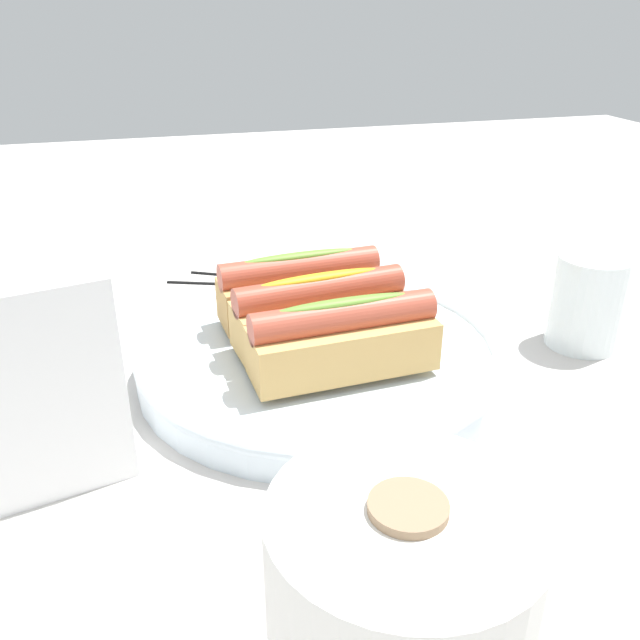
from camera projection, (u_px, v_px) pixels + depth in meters
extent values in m
plane|color=beige|center=(309.00, 383.00, 0.58)|extent=(2.40, 2.40, 0.00)
cylinder|color=silver|center=(320.00, 359.00, 0.60)|extent=(0.32, 0.32, 0.02)
torus|color=silver|center=(320.00, 346.00, 0.59)|extent=(0.32, 0.32, 0.01)
cube|color=tan|center=(300.00, 296.00, 0.63)|extent=(0.15, 0.06, 0.04)
cylinder|color=#B24C38|center=(300.00, 268.00, 0.61)|extent=(0.15, 0.04, 0.03)
ellipsoid|color=olive|center=(300.00, 256.00, 0.61)|extent=(0.11, 0.02, 0.01)
cube|color=tan|center=(320.00, 320.00, 0.58)|extent=(0.15, 0.07, 0.04)
cylinder|color=#A84733|center=(320.00, 291.00, 0.57)|extent=(0.15, 0.04, 0.03)
ellipsoid|color=gold|center=(320.00, 278.00, 0.56)|extent=(0.11, 0.02, 0.01)
cube|color=tan|center=(343.00, 348.00, 0.53)|extent=(0.15, 0.06, 0.04)
cylinder|color=#B24C38|center=(344.00, 317.00, 0.52)|extent=(0.15, 0.03, 0.03)
ellipsoid|color=olive|center=(344.00, 303.00, 0.52)|extent=(0.11, 0.02, 0.01)
cylinder|color=white|center=(590.00, 303.00, 0.63)|extent=(0.07, 0.07, 0.09)
cylinder|color=silver|center=(589.00, 308.00, 0.63)|extent=(0.06, 0.06, 0.07)
cylinder|color=white|center=(399.00, 632.00, 0.28)|extent=(0.11, 0.11, 0.13)
cylinder|color=#997A5B|center=(408.00, 507.00, 0.25)|extent=(0.03, 0.03, 0.00)
cube|color=white|center=(33.00, 390.00, 0.43)|extent=(0.12, 0.07, 0.15)
cylinder|color=black|center=(255.00, 285.00, 0.78)|extent=(0.21, 0.08, 0.01)
cylinder|color=black|center=(278.00, 278.00, 0.79)|extent=(0.20, 0.11, 0.01)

